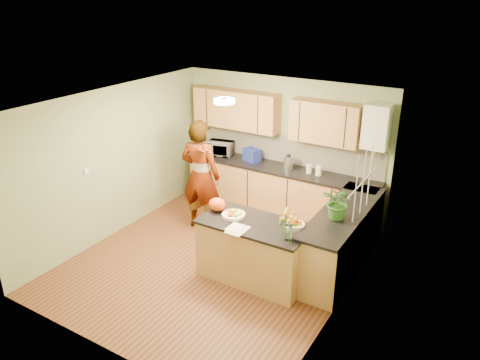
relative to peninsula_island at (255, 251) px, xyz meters
The scene contains 28 objects.
floor 0.86m from the peninsula_island, behind, with size 4.50×4.50×0.00m, color #562A18.
ceiling 2.18m from the peninsula_island, behind, with size 4.00×4.50×0.02m, color white.
wall_back 2.56m from the peninsula_island, 107.35° to the left, with size 4.00×0.02×2.50m, color gray.
wall_front 2.43m from the peninsula_island, 108.44° to the right, with size 4.00×0.02×2.50m, color gray.
wall_left 2.84m from the peninsula_island, behind, with size 0.02×4.50×2.50m, color gray.
wall_right 1.51m from the peninsula_island, ahead, with size 0.02×4.50×2.50m, color gray.
back_counter 2.12m from the peninsula_island, 107.20° to the left, with size 3.64×0.62×0.94m.
right_counter 1.34m from the peninsula_island, 43.46° to the left, with size 0.62×2.24×0.94m.
splashback 2.51m from the peninsula_island, 105.17° to the left, with size 3.60×0.02×0.52m, color white.
upper_cabinets 2.72m from the peninsula_island, 112.73° to the left, with size 3.20×0.34×0.70m.
boiler 2.78m from the peninsula_island, 65.75° to the left, with size 0.40×0.30×0.86m.
window_right 1.81m from the peninsula_island, 27.97° to the left, with size 0.01×1.30×1.05m.
light_switch 2.89m from the peninsula_island, 168.99° to the right, with size 0.02×0.09×0.09m, color white.
ceiling_lamp 2.17m from the peninsula_island, 152.82° to the left, with size 0.30×0.30×0.07m.
peninsula_island is the anchor object (origin of this frame).
fruit_dish 0.61m from the peninsula_island, behind, with size 0.33×0.33×0.12m.
orange_bowl 0.77m from the peninsula_island, 15.26° to the left, with size 0.25×0.25×0.15m.
flower_vase 0.98m from the peninsula_island, 16.70° to the right, with size 0.25×0.25×0.46m.
orange_bag 0.86m from the peninsula_island, behind, with size 0.26×0.22×0.20m, color #E24A12.
papers 0.55m from the peninsula_island, 108.43° to the right, with size 0.24×0.32×0.01m, color white.
violinist 1.87m from the peninsula_island, 150.44° to the left, with size 0.71×0.47×1.95m, color tan.
violin 1.88m from the peninsula_island, 153.95° to the left, with size 0.53×0.21×0.11m, color #571205, non-canonical shape.
microwave 2.86m from the peninsula_island, 133.27° to the left, with size 0.49×0.33×0.27m, color white.
blue_box 2.47m from the peninsula_island, 120.86° to the left, with size 0.30×0.22×0.24m, color navy.
kettle 2.15m from the peninsula_island, 102.87° to the left, with size 0.18×0.18×0.33m.
jar_cream 2.12m from the peninsula_island, 91.96° to the left, with size 0.10×0.10×0.15m, color #F5E9C4.
jar_white 2.11m from the peninsula_island, 86.83° to the left, with size 0.11×0.11×0.17m, color white.
potted_plant 1.38m from the peninsula_island, 33.23° to the left, with size 0.44×0.38×0.49m, color #326B23.
Camera 1 is at (3.55, -5.14, 3.95)m, focal length 35.00 mm.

